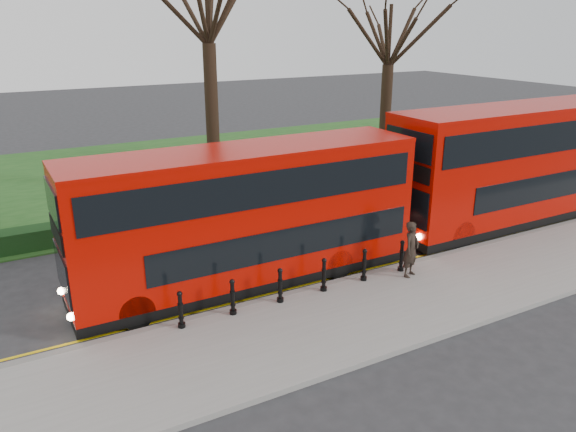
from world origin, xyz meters
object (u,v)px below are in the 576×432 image
bollard_row (302,281)px  bus_rear (520,165)px  bus_lead (247,218)px  pedestrian (411,249)px

bollard_row → bus_rear: bearing=9.5°
bus_lead → bus_rear: bus_rear is taller
pedestrian → bus_lead: bearing=129.4°
bus_lead → bollard_row: bearing=-65.4°
bollard_row → bus_lead: size_ratio=0.70×
bollard_row → bus_rear: bus_rear is taller
bollard_row → bus_rear: (11.24, 1.88, 1.73)m
bus_lead → bus_rear: bearing=-0.0°
bus_lead → pedestrian: bearing=-26.9°
bus_lead → bus_rear: size_ratio=0.91×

